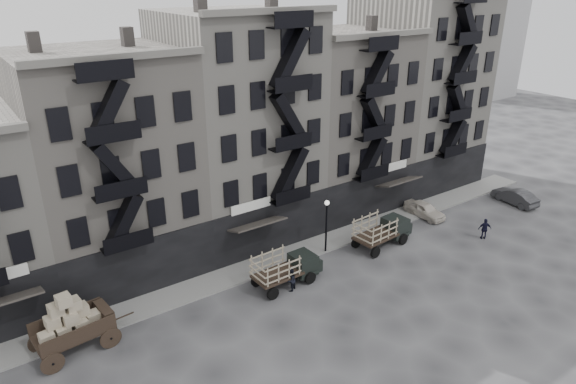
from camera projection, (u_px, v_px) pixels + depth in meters
ground at (315, 281)px, 35.02m from camera, size 140.00×140.00×0.00m
sidewalk at (284, 257)px, 37.82m from camera, size 55.00×2.50×0.15m
building_midwest at (109, 166)px, 34.22m from camera, size 10.00×11.35×16.20m
building_center at (238, 128)px, 39.12m from camera, size 10.00×11.35×18.20m
building_mideast at (338, 121)px, 44.79m from camera, size 10.00×11.35×16.20m
building_east at (418, 90)px, 49.49m from camera, size 10.00×11.35×19.20m
lamp_post at (326, 219)px, 37.48m from camera, size 0.36×0.36×4.28m
wagon at (68, 319)px, 27.73m from camera, size 4.56×2.75×3.69m
stake_truck_west at (286, 266)px, 34.10m from camera, size 4.98×2.18×2.47m
stake_truck_east at (382, 228)px, 39.06m from camera, size 5.25×2.47×2.57m
car_east at (425, 210)px, 44.07m from camera, size 1.62×3.86×1.30m
car_far at (515, 196)px, 46.59m from camera, size 1.89×4.38×1.40m
pedestrian_mid at (291, 280)px, 33.64m from camera, size 0.96×0.89×1.59m
policeman at (485, 229)px, 40.26m from camera, size 1.07×0.95×1.73m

